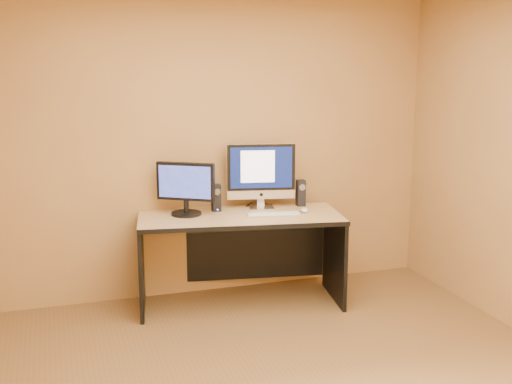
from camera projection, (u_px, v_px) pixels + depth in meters
walls at (297, 192)px, 3.74m from camera, size 4.00×4.00×2.60m
desk at (240, 260)px, 5.44m from camera, size 1.78×1.00×0.78m
imac at (261, 176)px, 5.55m from camera, size 0.63×0.34×0.58m
second_monitor at (186, 189)px, 5.33m from camera, size 0.56×0.48×0.44m
speaker_left at (216, 198)px, 5.49m from camera, size 0.07×0.08×0.23m
speaker_right at (301, 193)px, 5.68m from camera, size 0.07×0.08×0.23m
keyboard at (274, 214)px, 5.35m from camera, size 0.47×0.20×0.02m
mouse at (305, 210)px, 5.46m from camera, size 0.09×0.12×0.04m
cable_a at (267, 205)px, 5.73m from camera, size 0.04×0.23×0.01m
cable_b at (249, 204)px, 5.73m from camera, size 0.11×0.16×0.01m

